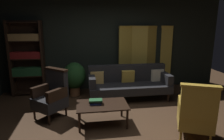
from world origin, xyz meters
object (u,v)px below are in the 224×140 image
(potted_plant, at_px, (74,77))
(book_black_cloth, at_px, (96,102))
(coffee_table, at_px, (102,106))
(armchair_gilt_accent, at_px, (196,113))
(velvet_couch, at_px, (129,82))
(book_green_cloth, at_px, (96,100))
(armchair_wing_left, at_px, (52,95))
(book_navy_cloth, at_px, (96,103))
(folding_screen, at_px, (145,56))
(bookshelf, at_px, (27,57))

(potted_plant, relative_size, book_black_cloth, 3.64)
(coffee_table, distance_m, armchair_gilt_accent, 1.71)
(velvet_couch, distance_m, book_green_cloth, 1.60)
(armchair_wing_left, distance_m, book_navy_cloth, 1.01)
(folding_screen, distance_m, armchair_gilt_accent, 2.99)
(armchair_wing_left, relative_size, book_green_cloth, 4.03)
(folding_screen, relative_size, bookshelf, 0.93)
(armchair_wing_left, distance_m, book_black_cloth, 1.01)
(armchair_gilt_accent, relative_size, book_green_cloth, 4.03)
(book_black_cloth, bearing_deg, potted_plant, 105.12)
(velvet_couch, bearing_deg, book_navy_cloth, -127.36)
(folding_screen, bearing_deg, armchair_gilt_accent, -90.84)
(potted_plant, height_order, book_green_cloth, potted_plant)
(folding_screen, xyz_separation_m, armchair_gilt_accent, (-0.04, -2.95, -0.50))
(coffee_table, bearing_deg, folding_screen, 54.13)
(potted_plant, bearing_deg, book_navy_cloth, -74.88)
(velvet_couch, height_order, coffee_table, velvet_couch)
(folding_screen, xyz_separation_m, velvet_couch, (-0.71, -0.85, -0.53))
(potted_plant, xyz_separation_m, book_black_cloth, (0.46, -1.72, -0.07))
(armchair_wing_left, relative_size, potted_plant, 1.12)
(armchair_wing_left, bearing_deg, book_navy_cloth, -26.85)
(folding_screen, distance_m, armchair_wing_left, 3.12)
(potted_plant, distance_m, book_navy_cloth, 1.78)
(armchair_wing_left, xyz_separation_m, book_navy_cloth, (0.90, -0.46, -0.06))
(book_navy_cloth, bearing_deg, book_black_cloth, 0.00)
(coffee_table, bearing_deg, velvet_couch, 57.03)
(bookshelf, relative_size, armchair_gilt_accent, 1.97)
(coffee_table, bearing_deg, potted_plant, 108.51)
(velvet_couch, relative_size, armchair_wing_left, 2.04)
(coffee_table, relative_size, potted_plant, 1.07)
(coffee_table, distance_m, book_green_cloth, 0.18)
(book_navy_cloth, xyz_separation_m, book_green_cloth, (-0.00, 0.00, 0.06))
(armchair_gilt_accent, bearing_deg, coffee_table, 152.54)
(potted_plant, bearing_deg, coffee_table, -71.49)
(bookshelf, relative_size, book_black_cloth, 8.00)
(book_navy_cloth, height_order, book_black_cloth, book_black_cloth)
(folding_screen, height_order, book_black_cloth, folding_screen)
(armchair_gilt_accent, xyz_separation_m, armchair_wing_left, (-2.54, 1.28, 0.00))
(folding_screen, relative_size, book_black_cloth, 7.42)
(armchair_gilt_accent, bearing_deg, potted_plant, 129.62)
(velvet_couch, xyz_separation_m, book_green_cloth, (-0.97, -1.27, 0.04))
(bookshelf, bearing_deg, armchair_gilt_accent, -40.06)
(folding_screen, bearing_deg, book_black_cloth, -128.41)
(book_navy_cloth, relative_size, book_green_cloth, 0.85)
(bookshelf, bearing_deg, armchair_wing_left, -61.94)
(armchair_wing_left, bearing_deg, armchair_gilt_accent, -26.73)
(folding_screen, relative_size, book_green_cloth, 7.37)
(book_green_cloth, bearing_deg, coffee_table, -16.06)
(bookshelf, distance_m, book_navy_cloth, 2.72)
(coffee_table, bearing_deg, book_navy_cloth, 163.94)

